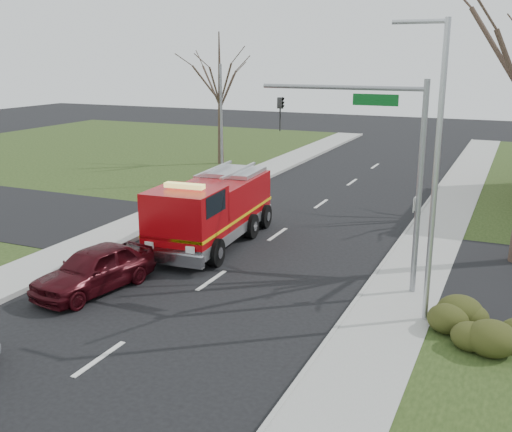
% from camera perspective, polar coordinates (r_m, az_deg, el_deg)
% --- Properties ---
extents(ground, '(120.00, 120.00, 0.00)m').
position_cam_1_polar(ground, '(20.66, -4.27, -6.16)').
color(ground, black).
rests_on(ground, ground).
extents(sidewalk_right, '(2.40, 80.00, 0.15)m').
position_cam_1_polar(sidewalk_right, '(18.69, 12.90, -8.63)').
color(sidewalk_right, gray).
rests_on(sidewalk_right, ground).
extents(sidewalk_left, '(2.40, 80.00, 0.15)m').
position_cam_1_polar(sidewalk_left, '(24.06, -17.41, -3.54)').
color(sidewalk_left, gray).
rests_on(sidewalk_left, ground).
extents(hedge_corner, '(2.80, 2.00, 0.90)m').
position_cam_1_polar(hedge_corner, '(17.32, 21.54, -9.47)').
color(hedge_corner, '#2A3212').
rests_on(hedge_corner, lawn_right).
extents(bare_tree_left, '(4.50, 4.50, 9.00)m').
position_cam_1_polar(bare_tree_left, '(41.66, -3.48, 12.41)').
color(bare_tree_left, '#3B2B22').
rests_on(bare_tree_left, ground).
extents(traffic_signal_mast, '(5.29, 0.18, 6.80)m').
position_cam_1_polar(traffic_signal_mast, '(19.04, 11.70, 6.42)').
color(traffic_signal_mast, gray).
rests_on(traffic_signal_mast, ground).
extents(streetlight_pole, '(1.48, 0.16, 8.40)m').
position_cam_1_polar(streetlight_pole, '(16.79, 16.60, 4.44)').
color(streetlight_pole, '#B7BABF').
rests_on(streetlight_pole, ground).
extents(utility_pole_far, '(0.14, 0.14, 7.00)m').
position_cam_1_polar(utility_pole_far, '(35.04, -3.32, 8.54)').
color(utility_pole_far, gray).
rests_on(utility_pole_far, ground).
extents(fire_engine, '(3.26, 7.57, 2.98)m').
position_cam_1_polar(fire_engine, '(24.23, -4.26, 0.40)').
color(fire_engine, '#99070B').
rests_on(fire_engine, ground).
extents(parked_car_maroon, '(2.47, 4.60, 1.49)m').
position_cam_1_polar(parked_car_maroon, '(20.23, -15.15, -4.89)').
color(parked_car_maroon, '#39090F').
rests_on(parked_car_maroon, ground).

